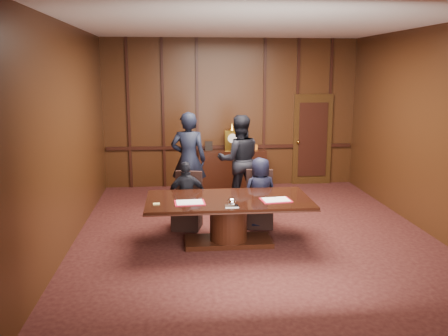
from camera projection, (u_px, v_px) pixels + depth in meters
name	position (u px, v px, depth m)	size (l,w,h in m)	color
room	(257.00, 133.00, 8.01)	(7.00, 7.04, 3.50)	black
sideboard	(232.00, 167.00, 11.30)	(1.60, 0.45, 1.54)	black
conference_table	(228.00, 214.00, 7.59)	(2.62, 1.32, 0.76)	black
folder_left	(190.00, 203.00, 7.28)	(0.48, 0.36, 0.02)	#AD0F23
folder_right	(276.00, 200.00, 7.42)	(0.49, 0.38, 0.02)	#AD0F23
inkstand	(232.00, 203.00, 7.09)	(0.20, 0.14, 0.12)	white
notepad	(156.00, 204.00, 7.21)	(0.10, 0.07, 0.01)	#E1C86E
chair_left	(187.00, 212.00, 8.43)	(0.58, 0.58, 0.99)	black
chair_right	(259.00, 210.00, 8.55)	(0.54, 0.54, 0.99)	black
signatory_left	(187.00, 196.00, 8.29)	(0.71, 0.30, 1.21)	black
signatory_right	(260.00, 193.00, 8.41)	(0.62, 0.40, 1.26)	black
witness_left	(189.00, 160.00, 9.61)	(0.71, 0.47, 1.95)	black
witness_right	(239.00, 160.00, 9.81)	(0.91, 0.71, 1.87)	black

